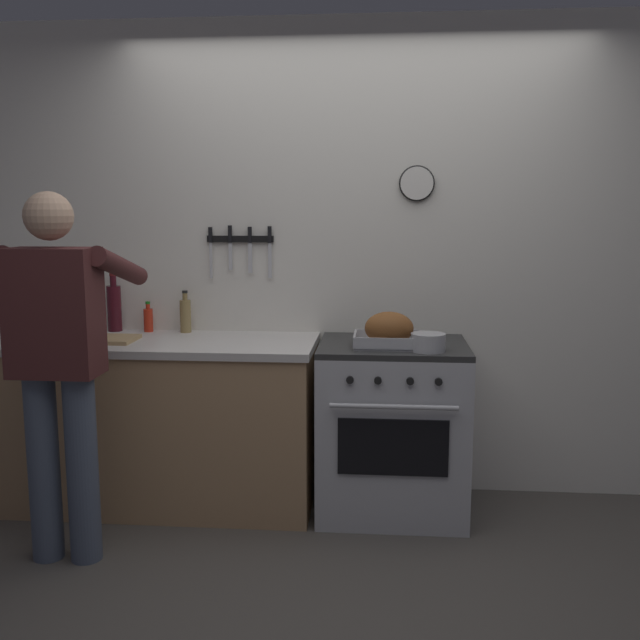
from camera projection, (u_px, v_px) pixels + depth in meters
name	position (u px, v px, depth m)	size (l,w,h in m)	color
ground_plane	(339.00, 609.00, 2.85)	(8.00, 8.00, 0.00)	#4C4742
wall_back	(354.00, 260.00, 3.98)	(6.00, 0.13, 2.60)	white
counter_block	(129.00, 421.00, 3.86)	(2.03, 0.65, 0.90)	tan
stove	(392.00, 428.00, 3.74)	(0.76, 0.67, 0.90)	#BCBCC1
person_cook	(59.00, 354.00, 3.15)	(0.51, 0.63, 1.66)	#4C566B
roasting_pan	(389.00, 331.00, 3.56)	(0.35, 0.26, 0.18)	#B7B7BC
saucepan	(428.00, 342.00, 3.46)	(0.17, 0.17, 0.09)	#B7B7BC
cutting_board	(101.00, 339.00, 3.73)	(0.36, 0.24, 0.02)	tan
bottle_soy_sauce	(95.00, 322.00, 3.85)	(0.06, 0.06, 0.20)	black
bottle_hot_sauce	(148.00, 319.00, 4.01)	(0.05, 0.05, 0.17)	red
bottle_vinegar	(185.00, 315.00, 3.99)	(0.06, 0.06, 0.24)	#997F4C
bottle_wine_red	(114.00, 307.00, 4.03)	(0.08, 0.08, 0.33)	#47141E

